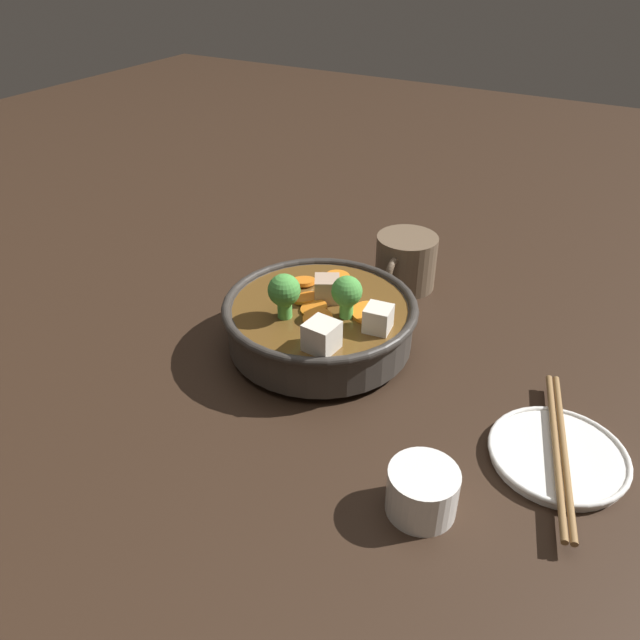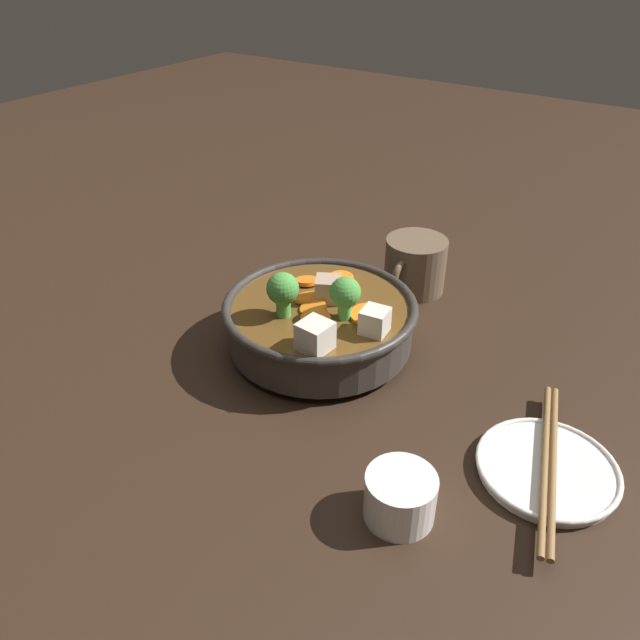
% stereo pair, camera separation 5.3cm
% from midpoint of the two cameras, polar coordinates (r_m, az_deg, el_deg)
% --- Properties ---
extents(ground_plane, '(3.00, 3.00, 0.00)m').
position_cam_midpoint_polar(ground_plane, '(0.82, -1.86, -2.50)').
color(ground_plane, black).
extents(stirfry_bowl, '(0.25, 0.25, 0.12)m').
position_cam_midpoint_polar(stirfry_bowl, '(0.79, -1.90, 0.07)').
color(stirfry_bowl, '#38332D').
rests_on(stirfry_bowl, ground_plane).
extents(side_saucer, '(0.14, 0.14, 0.01)m').
position_cam_midpoint_polar(side_saucer, '(0.69, 18.85, -11.67)').
color(side_saucer, white).
rests_on(side_saucer, ground_plane).
extents(tea_cup, '(0.07, 0.07, 0.05)m').
position_cam_midpoint_polar(tea_cup, '(0.60, 6.79, -15.32)').
color(tea_cup, white).
rests_on(tea_cup, ground_plane).
extents(dark_mug, '(0.11, 0.09, 0.08)m').
position_cam_midpoint_polar(dark_mug, '(0.94, 6.22, 5.27)').
color(dark_mug, brown).
rests_on(dark_mug, ground_plane).
extents(chopsticks_pair, '(0.23, 0.08, 0.01)m').
position_cam_midpoint_polar(chopsticks_pair, '(0.69, 19.00, -11.10)').
color(chopsticks_pair, olive).
rests_on(chopsticks_pair, side_saucer).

